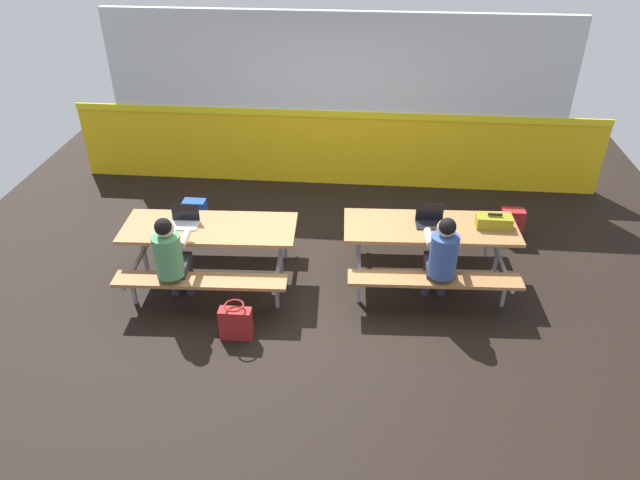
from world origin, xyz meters
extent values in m
cube|color=black|center=(0.00, 0.00, -0.01)|extent=(10.00, 10.00, 0.02)
cube|color=yellow|center=(0.00, 2.64, 0.55)|extent=(8.00, 0.12, 1.10)
cube|color=yellow|center=(0.00, 2.58, 1.15)|extent=(8.00, 0.03, 0.10)
cube|color=silver|center=(0.00, 2.64, 1.90)|extent=(6.72, 0.12, 1.40)
cube|color=#9E6B3D|center=(-1.27, -0.12, 0.72)|extent=(2.03, 0.84, 0.04)
cube|color=#9E6B3D|center=(-1.24, -0.75, 0.43)|extent=(1.91, 0.37, 0.04)
cube|color=#9E6B3D|center=(-1.30, 0.52, 0.43)|extent=(1.91, 0.37, 0.04)
cube|color=gray|center=(-2.09, -0.16, 0.35)|extent=(0.04, 0.04, 0.70)
cube|color=gray|center=(-2.09, -0.16, 0.39)|extent=(0.11, 1.55, 0.04)
cube|color=gray|center=(-2.07, -0.67, 0.21)|extent=(0.04, 0.04, 0.41)
cube|color=gray|center=(-2.12, 0.35, 0.21)|extent=(0.04, 0.04, 0.41)
cube|color=gray|center=(-0.46, -0.08, 0.35)|extent=(0.04, 0.04, 0.70)
cube|color=gray|center=(-0.46, -0.08, 0.39)|extent=(0.11, 1.55, 0.04)
cube|color=gray|center=(-0.43, -0.59, 0.21)|extent=(0.04, 0.04, 0.41)
cube|color=gray|center=(-0.48, 0.43, 0.21)|extent=(0.04, 0.04, 0.41)
cube|color=#9E6B3D|center=(1.27, 0.13, 0.72)|extent=(2.03, 0.84, 0.04)
cube|color=#9E6B3D|center=(1.30, -0.50, 0.43)|extent=(1.91, 0.37, 0.04)
cube|color=#9E6B3D|center=(1.24, 0.77, 0.43)|extent=(1.91, 0.37, 0.04)
cube|color=gray|center=(0.46, 0.09, 0.35)|extent=(0.04, 0.04, 0.70)
cube|color=gray|center=(0.46, 0.09, 0.39)|extent=(0.11, 1.55, 0.04)
cube|color=gray|center=(0.48, -0.41, 0.21)|extent=(0.04, 0.04, 0.41)
cube|color=gray|center=(0.43, 0.60, 0.21)|extent=(0.04, 0.04, 0.41)
cube|color=gray|center=(2.09, 0.17, 0.35)|extent=(0.04, 0.04, 0.70)
cube|color=gray|center=(2.09, 0.17, 0.39)|extent=(0.11, 1.55, 0.04)
cube|color=gray|center=(2.12, -0.34, 0.21)|extent=(0.04, 0.04, 0.41)
cube|color=gray|center=(2.07, 0.68, 0.21)|extent=(0.04, 0.04, 0.41)
cylinder|color=#2D2D38|center=(-1.65, -0.45, 0.23)|extent=(0.11, 0.11, 0.45)
cylinder|color=#2D2D38|center=(-1.47, -0.44, 0.23)|extent=(0.11, 0.11, 0.45)
cube|color=#2D2D38|center=(-1.56, -0.60, 0.51)|extent=(0.32, 0.39, 0.12)
cylinder|color=#4C8C59|center=(-1.55, -0.77, 0.75)|extent=(0.30, 0.30, 0.48)
cylinder|color=beige|center=(-1.70, -0.57, 0.85)|extent=(0.09, 0.30, 0.08)
cylinder|color=beige|center=(-1.42, -0.56, 0.85)|extent=(0.09, 0.30, 0.08)
sphere|color=beige|center=(-1.55, -0.75, 1.08)|extent=(0.20, 0.20, 0.20)
sphere|color=black|center=(-1.55, -0.78, 1.11)|extent=(0.18, 0.18, 0.18)
cylinder|color=#2D2D38|center=(1.26, -0.18, 0.23)|extent=(0.11, 0.11, 0.45)
cylinder|color=#2D2D38|center=(1.44, -0.17, 0.23)|extent=(0.11, 0.11, 0.45)
cube|color=#2D2D38|center=(1.35, -0.33, 0.51)|extent=(0.32, 0.39, 0.12)
cylinder|color=#334C8C|center=(1.36, -0.50, 0.75)|extent=(0.30, 0.30, 0.48)
cylinder|color=beige|center=(1.21, -0.31, 0.85)|extent=(0.09, 0.30, 0.08)
cylinder|color=beige|center=(1.49, -0.29, 0.85)|extent=(0.09, 0.30, 0.08)
sphere|color=beige|center=(1.36, -0.48, 1.08)|extent=(0.20, 0.20, 0.20)
sphere|color=black|center=(1.36, -0.51, 1.11)|extent=(0.18, 0.18, 0.18)
cube|color=silver|center=(-1.56, -0.13, 0.75)|extent=(0.33, 0.24, 0.01)
cube|color=black|center=(-1.56, -0.03, 0.86)|extent=(0.32, 0.02, 0.21)
cube|color=black|center=(1.26, 0.13, 0.75)|extent=(0.33, 0.24, 0.01)
cube|color=black|center=(1.26, 0.24, 0.86)|extent=(0.32, 0.02, 0.21)
cube|color=olive|center=(1.98, 0.17, 0.81)|extent=(0.40, 0.18, 0.14)
cube|color=black|center=(1.98, 0.17, 0.91)|extent=(0.16, 0.02, 0.02)
cube|color=maroon|center=(2.45, 1.15, 0.22)|extent=(0.30, 0.18, 0.44)
cube|color=maroon|center=(2.45, 1.26, 0.15)|extent=(0.21, 0.04, 0.19)
cube|color=maroon|center=(-0.79, -1.13, 0.18)|extent=(0.34, 0.14, 0.36)
torus|color=maroon|center=(-0.79, -1.13, 0.42)|extent=(0.21, 0.21, 0.02)
cube|color=#1E47B2|center=(-1.80, 1.02, 0.22)|extent=(0.30, 0.18, 0.44)
cube|color=#1E47B2|center=(-1.80, 1.13, 0.15)|extent=(0.21, 0.04, 0.19)
camera|label=1|loc=(0.53, -5.80, 4.21)|focal=33.04mm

